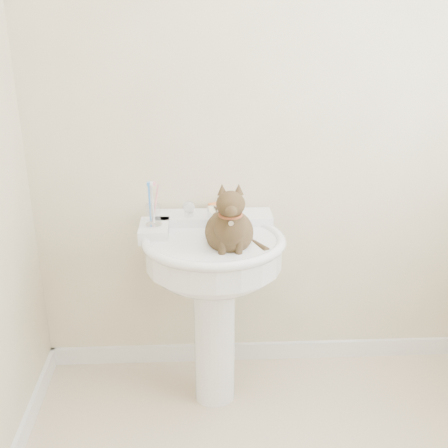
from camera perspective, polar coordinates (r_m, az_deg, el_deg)
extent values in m
cube|color=white|center=(2.93, 4.78, -12.68)|extent=(2.20, 0.02, 0.09)
cylinder|color=white|center=(2.51, -0.97, -11.58)|extent=(0.18, 0.18, 0.63)
cylinder|color=white|center=(2.31, -1.03, -3.00)|extent=(0.56, 0.56, 0.12)
ellipsoid|color=white|center=(2.34, -1.02, -4.34)|extent=(0.51, 0.45, 0.20)
torus|color=white|center=(2.29, -1.04, -1.73)|extent=(0.59, 0.59, 0.04)
cube|color=white|center=(2.47, -1.18, 0.45)|extent=(0.52, 0.14, 0.06)
cube|color=white|center=(2.37, -7.09, -0.70)|extent=(0.12, 0.19, 0.06)
cylinder|color=silver|center=(2.41, -1.17, 1.20)|extent=(0.05, 0.05, 0.05)
cylinder|color=silver|center=(2.35, -1.14, 1.45)|extent=(0.04, 0.04, 0.14)
sphere|color=white|center=(2.42, -3.79, 1.77)|extent=(0.06, 0.06, 0.06)
sphere|color=white|center=(2.43, 1.41, 1.86)|extent=(0.06, 0.06, 0.06)
cube|color=orange|center=(2.49, -0.42, 1.74)|extent=(0.10, 0.08, 0.03)
cylinder|color=silver|center=(2.34, -7.15, -0.09)|extent=(0.07, 0.07, 0.01)
cylinder|color=white|center=(2.33, -7.20, 0.96)|extent=(0.06, 0.06, 0.09)
cylinder|color=#337EDC|center=(2.31, -7.56, 2.11)|extent=(0.01, 0.01, 0.17)
cylinder|color=white|center=(2.31, -7.26, 2.12)|extent=(0.01, 0.01, 0.17)
cylinder|color=pink|center=(2.31, -6.96, 2.13)|extent=(0.01, 0.01, 0.17)
ellipsoid|color=#523F1F|center=(2.24, 0.52, -0.81)|extent=(0.19, 0.22, 0.18)
ellipsoid|color=#523F1F|center=(2.14, 0.64, -0.26)|extent=(0.13, 0.12, 0.16)
ellipsoid|color=#523F1F|center=(2.08, 0.70, 2.05)|extent=(0.11, 0.10, 0.10)
cone|color=#523F1F|center=(2.08, -0.17, 3.53)|extent=(0.04, 0.04, 0.04)
cone|color=#523F1F|center=(2.08, 1.52, 3.55)|extent=(0.04, 0.04, 0.04)
cylinder|color=#523F1F|center=(2.28, 3.05, -1.98)|extent=(0.03, 0.03, 0.20)
torus|color=brown|center=(2.10, 0.68, 0.95)|extent=(0.09, 0.09, 0.01)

